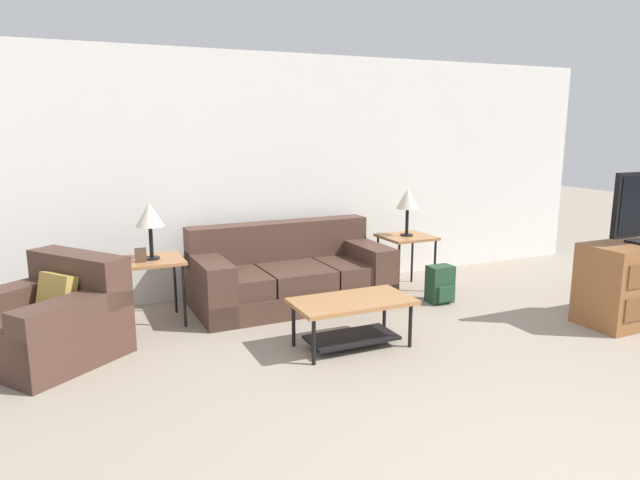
{
  "coord_description": "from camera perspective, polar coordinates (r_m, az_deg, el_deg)",
  "views": [
    {
      "loc": [
        -2.16,
        -1.42,
        1.83
      ],
      "look_at": [
        -0.05,
        3.24,
        0.8
      ],
      "focal_mm": 32.0,
      "sensor_mm": 36.0,
      "label": 1
    }
  ],
  "objects": [
    {
      "name": "coffee_table",
      "position": [
        4.8,
        3.22,
        -7.19
      ],
      "size": [
        1.0,
        0.54,
        0.41
      ],
      "color": "#A87042",
      "rests_on": "ground_plane"
    },
    {
      "name": "armchair",
      "position": [
        5.06,
        -25.3,
        -7.51
      ],
      "size": [
        1.33,
        1.33,
        0.8
      ],
      "color": "#4C3328",
      "rests_on": "ground_plane"
    },
    {
      "name": "couch",
      "position": [
        5.95,
        -3.01,
        -3.62
      ],
      "size": [
        2.01,
        0.98,
        0.82
      ],
      "color": "#4C3328",
      "rests_on": "ground_plane"
    },
    {
      "name": "backpack",
      "position": [
        6.13,
        11.94,
        -4.39
      ],
      "size": [
        0.26,
        0.26,
        0.39
      ],
      "color": "#23472D",
      "rests_on": "ground_plane"
    },
    {
      "name": "side_table_left",
      "position": [
        5.51,
        -16.4,
        -2.47
      ],
      "size": [
        0.55,
        0.53,
        0.62
      ],
      "color": "#A87042",
      "rests_on": "ground_plane"
    },
    {
      "name": "table_lamp_right",
      "position": [
        6.4,
        8.76,
        3.97
      ],
      "size": [
        0.26,
        0.26,
        0.53
      ],
      "color": "black",
      "rests_on": "side_table_right"
    },
    {
      "name": "table_lamp_left",
      "position": [
        5.42,
        -16.68,
        2.3
      ],
      "size": [
        0.26,
        0.26,
        0.53
      ],
      "color": "black",
      "rests_on": "side_table_left"
    },
    {
      "name": "side_table_right",
      "position": [
        6.47,
        8.63,
        -0.1
      ],
      "size": [
        0.55,
        0.53,
        0.62
      ],
      "color": "#A87042",
      "rests_on": "ground_plane"
    },
    {
      "name": "picture_frame",
      "position": [
        5.39,
        -17.5,
        -1.44
      ],
      "size": [
        0.1,
        0.04,
        0.13
      ],
      "color": "#4C3828",
      "rests_on": "side_table_left"
    },
    {
      "name": "wall_back",
      "position": [
        6.37,
        -4.46,
        6.56
      ],
      "size": [
        8.57,
        0.06,
        2.6
      ],
      "color": "white",
      "rests_on": "ground_plane"
    }
  ]
}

